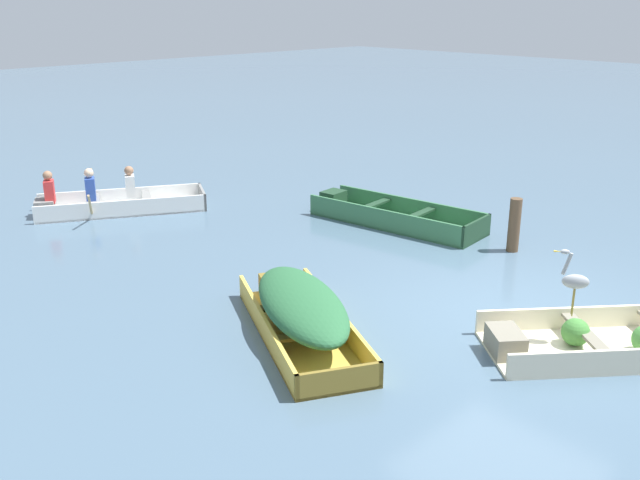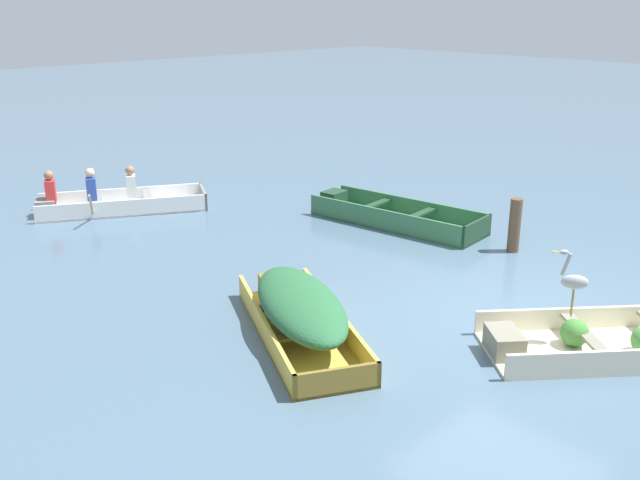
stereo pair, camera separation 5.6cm
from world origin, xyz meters
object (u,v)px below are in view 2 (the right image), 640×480
Objects in this scene: skiff_green_mid_moored at (390,216)px; heron_on_dinghy at (574,280)px; skiff_yellow_near_moored at (300,308)px; mooring_post at (515,225)px; rowboat_white_with_crew at (111,201)px; dinghy_cream_foreground at (613,342)px.

heron_on_dinghy is (-2.25, -4.81, 0.72)m from skiff_green_mid_moored.
skiff_yellow_near_moored reaches higher than skiff_green_mid_moored.
skiff_yellow_near_moored is 3.71× the size of heron_on_dinghy.
heron_on_dinghy reaches higher than mooring_post.
heron_on_dinghy is 3.45m from mooring_post.
heron_on_dinghy is (1.19, -9.17, 0.65)m from rowboat_white_with_crew.
rowboat_white_with_crew is at bearing 118.49° from mooring_post.
mooring_post is at bearing -83.77° from skiff_green_mid_moored.
heron_on_dinghy is (-0.23, 0.47, 0.74)m from dinghy_cream_foreground.
dinghy_cream_foreground is 9.75m from rowboat_white_with_crew.
mooring_post reaches higher than skiff_yellow_near_moored.
rowboat_white_with_crew is (1.00, 6.70, -0.16)m from skiff_yellow_near_moored.
skiff_green_mid_moored is at bearing 27.75° from skiff_yellow_near_moored.
skiff_yellow_near_moored is at bearing 131.56° from heron_on_dinghy.
rowboat_white_with_crew is 9.27m from heron_on_dinghy.
skiff_yellow_near_moored is 3.34m from heron_on_dinghy.
heron_on_dinghy reaches higher than dinghy_cream_foreground.
heron_on_dinghy is (2.19, -2.47, 0.49)m from skiff_yellow_near_moored.
mooring_post reaches higher than rowboat_white_with_crew.
rowboat_white_with_crew is at bearing 97.42° from heron_on_dinghy.
heron_on_dinghy reaches higher than rowboat_white_with_crew.
dinghy_cream_foreground is 3.82m from skiff_yellow_near_moored.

